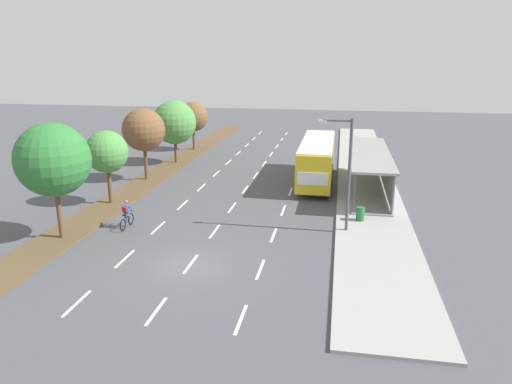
{
  "coord_description": "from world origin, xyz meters",
  "views": [
    {
      "loc": [
        6.96,
        -20.36,
        9.96
      ],
      "look_at": [
        1.66,
        9.25,
        1.2
      ],
      "focal_mm": 33.08,
      "sensor_mm": 36.0,
      "label": 1
    }
  ],
  "objects_px": {
    "median_tree_fourth": "(174,122)",
    "median_tree_second": "(107,152)",
    "median_tree_nearest": "(53,160)",
    "median_tree_fifth": "(193,117)",
    "bus_shelter": "(373,167)",
    "streetlight": "(346,167)",
    "trash_bin": "(360,214)",
    "cyclist": "(126,215)",
    "median_tree_third": "(144,130)",
    "bus": "(317,157)"
  },
  "relations": [
    {
      "from": "cyclist",
      "to": "trash_bin",
      "type": "height_order",
      "value": "cyclist"
    },
    {
      "from": "median_tree_fourth",
      "to": "bus",
      "type": "bearing_deg",
      "value": -17.77
    },
    {
      "from": "cyclist",
      "to": "streetlight",
      "type": "bearing_deg",
      "value": 6.93
    },
    {
      "from": "median_tree_nearest",
      "to": "cyclist",
      "type": "bearing_deg",
      "value": 39.88
    },
    {
      "from": "streetlight",
      "to": "median_tree_third",
      "type": "bearing_deg",
      "value": 150.24
    },
    {
      "from": "cyclist",
      "to": "streetlight",
      "type": "relative_size",
      "value": 0.28
    },
    {
      "from": "trash_bin",
      "to": "median_tree_third",
      "type": "bearing_deg",
      "value": 156.74
    },
    {
      "from": "cyclist",
      "to": "median_tree_nearest",
      "type": "distance_m",
      "value": 5.25
    },
    {
      "from": "bus_shelter",
      "to": "median_tree_fifth",
      "type": "xyz_separation_m",
      "value": [
        -18.07,
        13.01,
        1.77
      ]
    },
    {
      "from": "median_tree_fifth",
      "to": "trash_bin",
      "type": "height_order",
      "value": "median_tree_fifth"
    },
    {
      "from": "median_tree_second",
      "to": "trash_bin",
      "type": "height_order",
      "value": "median_tree_second"
    },
    {
      "from": "bus_shelter",
      "to": "median_tree_second",
      "type": "xyz_separation_m",
      "value": [
        -17.97,
        -6.52,
        1.81
      ]
    },
    {
      "from": "bus_shelter",
      "to": "median_tree_nearest",
      "type": "relative_size",
      "value": 2.03
    },
    {
      "from": "median_tree_second",
      "to": "median_tree_nearest",
      "type": "bearing_deg",
      "value": -87.31
    },
    {
      "from": "streetlight",
      "to": "median_tree_nearest",
      "type": "bearing_deg",
      "value": -165.94
    },
    {
      "from": "cyclist",
      "to": "median_tree_second",
      "type": "distance_m",
      "value": 5.95
    },
    {
      "from": "cyclist",
      "to": "median_tree_second",
      "type": "xyz_separation_m",
      "value": [
        -3.11,
        4.16,
        2.89
      ]
    },
    {
      "from": "bus",
      "to": "median_tree_fifth",
      "type": "bearing_deg",
      "value": 141.81
    },
    {
      "from": "median_tree_fourth",
      "to": "median_tree_fifth",
      "type": "relative_size",
      "value": 1.14
    },
    {
      "from": "bus",
      "to": "median_tree_third",
      "type": "height_order",
      "value": "median_tree_third"
    },
    {
      "from": "median_tree_fifth",
      "to": "median_tree_third",
      "type": "bearing_deg",
      "value": -90.01
    },
    {
      "from": "median_tree_nearest",
      "to": "median_tree_fifth",
      "type": "relative_size",
      "value": 1.26
    },
    {
      "from": "bus_shelter",
      "to": "trash_bin",
      "type": "relative_size",
      "value": 15.39
    },
    {
      "from": "bus",
      "to": "median_tree_nearest",
      "type": "bearing_deg",
      "value": -131.37
    },
    {
      "from": "bus",
      "to": "median_tree_third",
      "type": "xyz_separation_m",
      "value": [
        -13.79,
        -2.17,
        2.12
      ]
    },
    {
      "from": "cyclist",
      "to": "median_tree_fourth",
      "type": "distance_m",
      "value": 17.72
    },
    {
      "from": "median_tree_fifth",
      "to": "cyclist",
      "type": "bearing_deg",
      "value": -82.27
    },
    {
      "from": "median_tree_second",
      "to": "median_tree_fourth",
      "type": "distance_m",
      "value": 13.02
    },
    {
      "from": "bus_shelter",
      "to": "median_tree_fifth",
      "type": "relative_size",
      "value": 2.56
    },
    {
      "from": "median_tree_second",
      "to": "median_tree_fourth",
      "type": "height_order",
      "value": "median_tree_fourth"
    },
    {
      "from": "median_tree_nearest",
      "to": "median_tree_fifth",
      "type": "height_order",
      "value": "median_tree_nearest"
    },
    {
      "from": "bus",
      "to": "trash_bin",
      "type": "bearing_deg",
      "value": -71.34
    },
    {
      "from": "median_tree_nearest",
      "to": "streetlight",
      "type": "distance_m",
      "value": 16.04
    },
    {
      "from": "cyclist",
      "to": "trash_bin",
      "type": "distance_m",
      "value": 14.18
    },
    {
      "from": "median_tree_fourth",
      "to": "bus_shelter",
      "type": "bearing_deg",
      "value": -20.05
    },
    {
      "from": "median_tree_nearest",
      "to": "median_tree_second",
      "type": "distance_m",
      "value": 6.58
    },
    {
      "from": "bus_shelter",
      "to": "median_tree_fifth",
      "type": "bearing_deg",
      "value": 144.24
    },
    {
      "from": "median_tree_fourth",
      "to": "median_tree_second",
      "type": "bearing_deg",
      "value": -90.66
    },
    {
      "from": "median_tree_fourth",
      "to": "trash_bin",
      "type": "xyz_separation_m",
      "value": [
        16.74,
        -13.81,
        -3.34
      ]
    },
    {
      "from": "bus_shelter",
      "to": "median_tree_second",
      "type": "relative_size",
      "value": 2.61
    },
    {
      "from": "median_tree_second",
      "to": "median_tree_fifth",
      "type": "distance_m",
      "value": 19.53
    },
    {
      "from": "median_tree_second",
      "to": "median_tree_third",
      "type": "height_order",
      "value": "median_tree_third"
    },
    {
      "from": "cyclist",
      "to": "median_tree_nearest",
      "type": "bearing_deg",
      "value": -140.12
    },
    {
      "from": "bus",
      "to": "median_tree_fifth",
      "type": "distance_m",
      "value": 17.61
    },
    {
      "from": "streetlight",
      "to": "trash_bin",
      "type": "distance_m",
      "value": 3.92
    },
    {
      "from": "bus",
      "to": "median_tree_nearest",
      "type": "height_order",
      "value": "median_tree_nearest"
    },
    {
      "from": "median_tree_second",
      "to": "median_tree_third",
      "type": "relative_size",
      "value": 0.86
    },
    {
      "from": "streetlight",
      "to": "trash_bin",
      "type": "relative_size",
      "value": 7.65
    },
    {
      "from": "streetlight",
      "to": "trash_bin",
      "type": "xyz_separation_m",
      "value": [
        1.03,
        1.82,
        -3.31
      ]
    },
    {
      "from": "bus_shelter",
      "to": "streetlight",
      "type": "xyz_separation_m",
      "value": [
        -2.11,
        -9.13,
        2.02
      ]
    }
  ]
}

